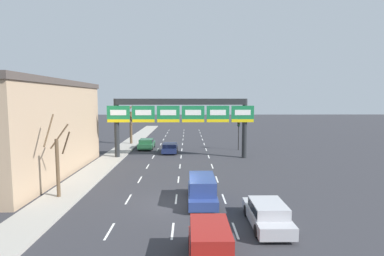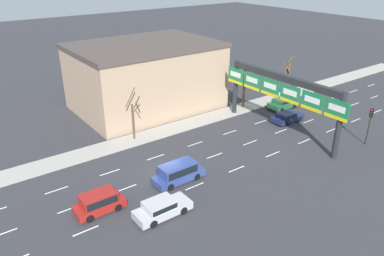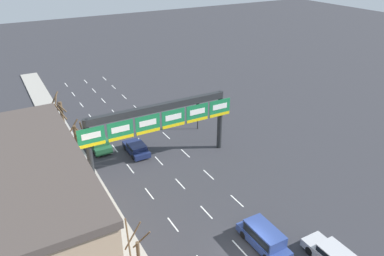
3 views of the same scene
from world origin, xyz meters
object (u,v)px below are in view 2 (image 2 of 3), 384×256
object	(u,v)px
sign_gantry	(282,89)
suv_blue	(178,172)
car_navy	(287,117)
traffic_light_near_gantry	(370,119)
car_green	(283,103)
tree_bare_third	(288,76)
suv_red	(99,202)
tree_bare_closest	(244,85)
car_silver	(161,208)
tree_bare_second	(134,117)

from	to	relation	value
sign_gantry	suv_blue	distance (m)	15.68
sign_gantry	car_navy	bearing A→B (deg)	113.69
traffic_light_near_gantry	car_green	bearing A→B (deg)	175.40
sign_gantry	car_green	world-z (taller)	sign_gantry
suv_blue	tree_bare_third	bearing A→B (deg)	110.57
suv_red	tree_bare_closest	world-z (taller)	tree_bare_closest
suv_blue	tree_bare_closest	distance (m)	19.90
car_silver	tree_bare_second	xyz separation A→B (m)	(-13.24, 4.84, 1.95)
tree_bare_second	tree_bare_closest	bearing A→B (deg)	89.43
suv_blue	traffic_light_near_gantry	distance (m)	21.33
suv_blue	tree_bare_closest	bearing A→B (deg)	119.49
car_navy	traffic_light_near_gantry	world-z (taller)	traffic_light_near_gantry
car_green	tree_bare_closest	xyz separation A→B (m)	(-3.12, -4.19, 2.48)
suv_red	tree_bare_closest	size ratio (longest dim) A/B	0.65
suv_blue	tree_bare_third	distance (m)	27.33
car_navy	tree_bare_third	size ratio (longest dim) A/B	0.72
suv_red	traffic_light_near_gantry	xyz separation A→B (m)	(5.92, 27.93, 2.02)
traffic_light_near_gantry	tree_bare_second	world-z (taller)	tree_bare_second
suv_blue	tree_bare_second	bearing A→B (deg)	174.45
car_navy	suv_red	world-z (taller)	suv_red
suv_red	suv_blue	size ratio (longest dim) A/B	0.82
sign_gantry	tree_bare_closest	bearing A→B (deg)	164.44
car_green	car_silver	xyz separation A→B (m)	(9.96, -25.28, 0.01)
suv_blue	tree_bare_second	size ratio (longest dim) A/B	0.84
suv_red	car_navy	bearing A→B (deg)	97.06
suv_blue	tree_bare_closest	world-z (taller)	tree_bare_closest
car_silver	traffic_light_near_gantry	world-z (taller)	traffic_light_near_gantry
tree_bare_second	car_navy	bearing A→B (deg)	69.05
car_silver	tree_bare_third	bearing A→B (deg)	113.73
car_navy	tree_bare_second	world-z (taller)	tree_bare_second
traffic_light_near_gantry	tree_bare_second	distance (m)	25.05
sign_gantry	traffic_light_near_gantry	distance (m)	9.64
tree_bare_closest	tree_bare_third	size ratio (longest dim) A/B	1.04
tree_bare_closest	tree_bare_second	distance (m)	16.26
tree_bare_second	traffic_light_near_gantry	bearing A→B (deg)	50.90
car_navy	car_green	bearing A→B (deg)	138.11
suv_blue	tree_bare_third	world-z (taller)	tree_bare_third
car_navy	suv_blue	size ratio (longest dim) A/B	0.87
sign_gantry	car_navy	xyz separation A→B (m)	(-1.49, 3.39, -4.56)
car_green	suv_red	world-z (taller)	suv_red
suv_red	suv_blue	bearing A→B (deg)	89.84
tree_bare_closest	tree_bare_third	bearing A→B (deg)	88.88
tree_bare_closest	car_navy	bearing A→B (deg)	10.12
sign_gantry	car_navy	world-z (taller)	sign_gantry
suv_blue	car_silver	bearing A→B (deg)	-49.19
tree_bare_third	car_silver	bearing A→B (deg)	-66.27
tree_bare_second	suv_blue	bearing A→B (deg)	-5.55
car_silver	traffic_light_near_gantry	bearing A→B (deg)	84.00
car_silver	traffic_light_near_gantry	xyz separation A→B (m)	(2.55, 24.27, 2.20)
car_navy	tree_bare_closest	bearing A→B (deg)	-169.88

